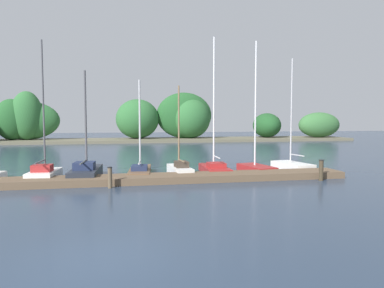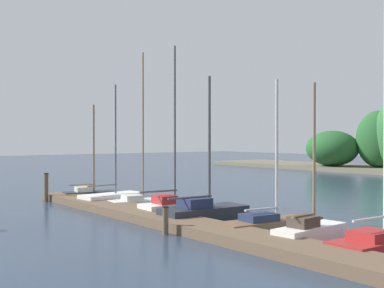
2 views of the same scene
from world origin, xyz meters
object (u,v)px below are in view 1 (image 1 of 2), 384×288
Objects in this scene: sailboat_8 at (255,166)px; sailboat_9 at (291,165)px; sailboat_4 at (86,171)px; sailboat_6 at (179,169)px; mooring_piling_2 at (321,170)px; sailboat_5 at (140,170)px; sailboat_3 at (45,173)px; mooring_piling_1 at (110,177)px; sailboat_7 at (214,167)px.

sailboat_8 is 1.13× the size of sailboat_9.
sailboat_8 is (9.86, 0.66, -0.03)m from sailboat_4.
sailboat_6 is 7.67m from mooring_piling_2.
sailboat_4 is 0.83× the size of sailboat_9.
sailboat_4 is 1.06× the size of sailboat_5.
sailboat_3 is at bearing 88.11° from sailboat_6.
sailboat_9 is 3.79m from mooring_piling_2.
sailboat_9 reaches higher than sailboat_6.
sailboat_3 reaches higher than mooring_piling_1.
sailboat_9 is (5.02, 0.13, -0.05)m from sailboat_7.
sailboat_3 is 14.43m from mooring_piling_2.
sailboat_5 is 6.96m from sailboat_8.
sailboat_6 is (2.21, -0.52, 0.07)m from sailboat_5.
mooring_piling_1 is at bearing 122.98° from sailboat_7.
sailboat_7 reaches higher than sailboat_3.
sailboat_3 reaches higher than sailboat_6.
sailboat_9 reaches higher than mooring_piling_2.
sailboat_7 is 6.04m from mooring_piling_2.
sailboat_8 is 9.21m from mooring_piling_1.
sailboat_9 is 11.58m from mooring_piling_1.
sailboat_3 is 1.25× the size of sailboat_4.
sailboat_5 reaches higher than mooring_piling_1.
sailboat_5 is 1.07× the size of sailboat_6.
mooring_piling_2 is at bearing -125.39° from sailboat_7.
sailboat_3 is 2.08m from sailboat_4.
sailboat_7 is 1.02× the size of sailboat_8.
sailboat_4 reaches higher than sailboat_5.
sailboat_9 is at bearing 18.76° from mooring_piling_1.
sailboat_3 is 11.96m from sailboat_8.
sailboat_8 reaches higher than mooring_piling_2.
sailboat_3 is 7.32× the size of mooring_piling_1.
sailboat_9 is at bearing -86.78° from sailboat_7.
sailboat_7 reaches higher than mooring_piling_2.
sailboat_5 is 5.50× the size of mooring_piling_1.
mooring_piling_1 is (-5.94, -3.60, 0.13)m from sailboat_7.
sailboat_8 is at bearing 122.10° from mooring_piling_2.
sailboat_8 is at bearing 85.14° from sailboat_9.
sailboat_3 reaches higher than mooring_piling_2.
mooring_piling_2 is at bearing 167.18° from sailboat_9.
sailboat_7 is 8.10× the size of mooring_piling_1.
sailboat_8 is 2.46m from sailboat_9.
mooring_piling_2 is at bearing -100.41° from sailboat_4.
sailboat_4 is at bearing 110.12° from sailboat_5.
sailboat_6 is 0.74× the size of sailboat_9.
sailboat_5 reaches higher than mooring_piling_2.
sailboat_5 is 0.69× the size of sailboat_8.
sailboat_7 is at bearing -81.13° from sailboat_4.
sailboat_3 is at bearing 141.95° from mooring_piling_1.
sailboat_4 is at bearing 84.41° from sailboat_9.
sailboat_7 is 6.94m from mooring_piling_1.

